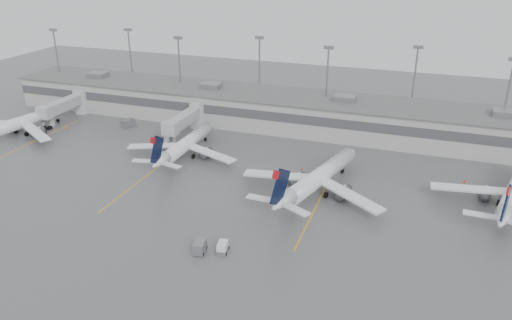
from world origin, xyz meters
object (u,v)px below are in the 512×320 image
(jet_far_left, at_px, (21,122))
(jet_mid_right, at_px, (317,178))
(baggage_tug, at_px, (223,248))
(jet_mid_left, at_px, (186,144))

(jet_far_left, bearing_deg, jet_mid_right, 5.70)
(jet_mid_right, bearing_deg, baggage_tug, -95.82)
(jet_far_left, height_order, jet_mid_right, jet_mid_right)
(baggage_tug, bearing_deg, jet_mid_right, 59.56)
(jet_mid_right, bearing_deg, jet_mid_left, -179.16)
(jet_far_left, bearing_deg, baggage_tug, -13.78)
(jet_far_left, xyz_separation_m, jet_mid_left, (43.99, 0.71, -0.14))
(jet_far_left, relative_size, jet_mid_right, 0.95)
(jet_far_left, height_order, baggage_tug, jet_far_left)
(jet_mid_left, relative_size, jet_mid_right, 0.92)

